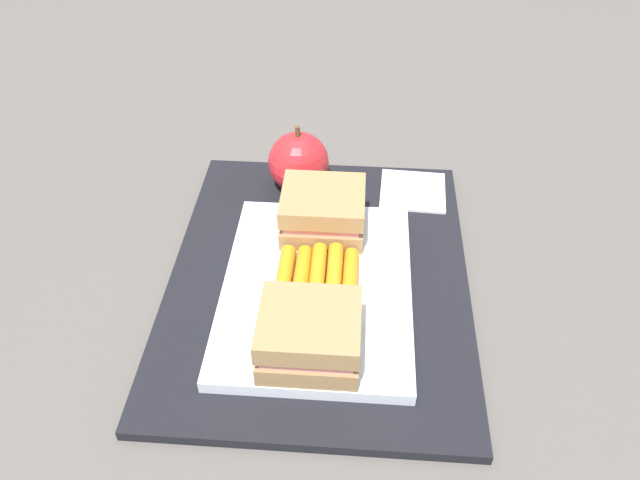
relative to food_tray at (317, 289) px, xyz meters
name	(u,v)px	position (x,y,z in m)	size (l,w,h in m)	color
ground_plane	(319,281)	(0.03, 0.00, -0.02)	(2.40, 2.40, 0.00)	#56514C
lunchbag_mat	(319,278)	(0.03, 0.00, -0.01)	(0.36, 0.28, 0.01)	black
food_tray	(317,289)	(0.00, 0.00, 0.00)	(0.23, 0.17, 0.01)	white
sandwich_half_left	(309,335)	(-0.08, 0.00, 0.03)	(0.07, 0.08, 0.04)	#9E7A4C
sandwich_half_right	(323,211)	(0.08, 0.00, 0.03)	(0.07, 0.08, 0.04)	#9E7A4C
carrot_sticks_bundle	(317,278)	(0.00, 0.00, 0.01)	(0.08, 0.07, 0.02)	orange
apple	(298,162)	(0.16, 0.03, 0.03)	(0.07, 0.07, 0.08)	red
paper_napkin	(413,191)	(0.16, -0.09, 0.00)	(0.07, 0.07, 0.00)	white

